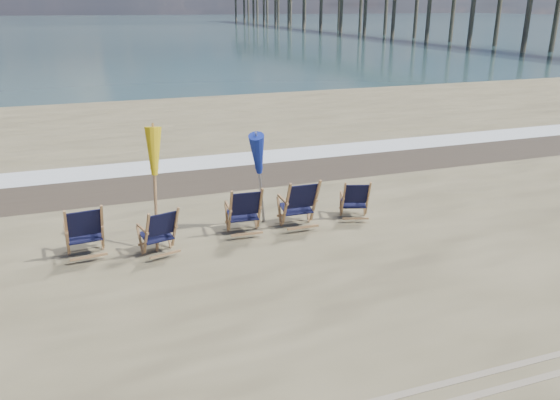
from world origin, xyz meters
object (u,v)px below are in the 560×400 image
(beach_chair_3, at_px, (315,203))
(umbrella_yellow, at_px, (152,159))
(fishing_pier, at_px, (357,2))
(beach_chair_2, at_px, (260,210))
(beach_chair_0, at_px, (103,229))
(beach_chair_4, at_px, (368,200))
(umbrella_blue, at_px, (260,151))
(beach_chair_1, at_px, (175,229))

(beach_chair_3, height_order, umbrella_yellow, umbrella_yellow)
(fishing_pier, bearing_deg, beach_chair_2, -118.21)
(beach_chair_2, xyz_separation_m, beach_chair_3, (1.14, -0.04, 0.03))
(beach_chair_0, distance_m, beach_chair_2, 2.91)
(beach_chair_3, xyz_separation_m, umbrella_yellow, (-3.08, 0.10, 1.16))
(beach_chair_3, relative_size, umbrella_yellow, 0.49)
(beach_chair_3, relative_size, beach_chair_4, 1.20)
(beach_chair_2, relative_size, umbrella_blue, 0.49)
(beach_chair_0, xyz_separation_m, beach_chair_2, (2.91, 0.01, -0.01))
(beach_chair_1, relative_size, fishing_pier, 0.01)
(beach_chair_3, height_order, beach_chair_4, beach_chair_3)
(beach_chair_0, bearing_deg, beach_chair_3, 173.83)
(beach_chair_4, height_order, umbrella_blue, umbrella_blue)
(beach_chair_1, bearing_deg, beach_chair_3, 170.94)
(umbrella_yellow, bearing_deg, fishing_pier, 60.57)
(umbrella_blue, bearing_deg, beach_chair_1, -160.35)
(beach_chair_0, height_order, beach_chair_2, beach_chair_0)
(beach_chair_2, height_order, fishing_pier, fishing_pier)
(beach_chair_0, xyz_separation_m, umbrella_yellow, (0.96, 0.07, 1.18))
(beach_chair_1, xyz_separation_m, umbrella_blue, (1.80, 0.64, 1.13))
(beach_chair_4, height_order, fishing_pier, fishing_pier)
(beach_chair_1, height_order, fishing_pier, fishing_pier)
(beach_chair_0, height_order, umbrella_yellow, umbrella_yellow)
(beach_chair_4, bearing_deg, beach_chair_0, 17.65)
(beach_chair_0, relative_size, beach_chair_4, 1.16)
(beach_chair_1, bearing_deg, umbrella_blue, -174.72)
(beach_chair_0, xyz_separation_m, beach_chair_1, (1.23, -0.30, -0.05))
(beach_chair_0, height_order, umbrella_blue, umbrella_blue)
(fishing_pier, bearing_deg, beach_chair_1, -119.15)
(umbrella_yellow, height_order, fishing_pier, fishing_pier)
(beach_chair_2, height_order, umbrella_yellow, umbrella_yellow)
(beach_chair_0, height_order, beach_chair_1, beach_chair_0)
(beach_chair_3, bearing_deg, fishing_pier, -116.64)
(beach_chair_4, xyz_separation_m, umbrella_yellow, (-4.26, 0.09, 1.25))
(beach_chair_2, relative_size, umbrella_yellow, 0.46)
(beach_chair_1, bearing_deg, umbrella_yellow, -68.48)
(beach_chair_2, distance_m, beach_chair_4, 2.32)
(beach_chair_4, xyz_separation_m, umbrella_blue, (-2.20, 0.37, 1.15))
(beach_chair_0, bearing_deg, beach_chair_2, 174.42)
(beach_chair_0, bearing_deg, fishing_pier, -125.70)
(beach_chair_3, height_order, fishing_pier, fishing_pier)
(beach_chair_1, bearing_deg, fishing_pier, -133.52)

